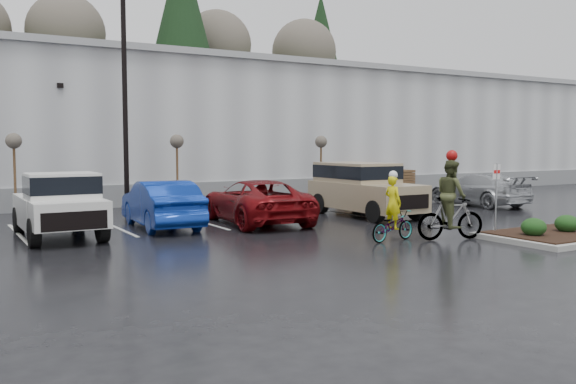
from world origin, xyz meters
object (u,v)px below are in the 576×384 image
car_far_silver (478,189)px  pickup_white (57,204)px  cyclist_olive (451,208)px  pallet_stack_b (375,183)px  car_red (256,201)px  pallet_stack_c (400,182)px  pallet_stack_a (350,184)px  suv_tan (366,190)px  sapling_east (321,145)px  car_blue (161,204)px  sapling_mid (177,145)px  lamppost (124,70)px  fire_lane_sign (496,190)px  sapling_west (14,145)px  cyclist_hivis (393,219)px

car_far_silver → pickup_white: bearing=1.8°
pickup_white → cyclist_olive: bearing=-33.6°
pallet_stack_b → car_red: car_red is taller
pallet_stack_c → car_red: car_red is taller
car_red → cyclist_olive: 6.95m
pallet_stack_a → suv_tan: 9.05m
sapling_east → pallet_stack_a: size_ratio=2.37×
sapling_east → car_blue: size_ratio=0.67×
car_red → car_far_silver: size_ratio=1.10×
pallet_stack_c → sapling_mid: bearing=-175.8°
sapling_east → pickup_white: size_ratio=0.62×
sapling_mid → sapling_east: 7.50m
pickup_white → car_far_silver: bearing=0.6°
pallet_stack_a → sapling_east: bearing=-158.2°
lamppost → sapling_east: (10.00, 1.00, -2.96)m
pallet_stack_b → car_far_silver: size_ratio=0.27×
pallet_stack_a → fire_lane_sign: 14.60m
sapling_mid → cyclist_olive: 13.22m
fire_lane_sign → car_red: fire_lane_sign is taller
sapling_mid → sapling_west: bearing=180.0°
cyclist_olive → pickup_white: bearing=72.1°
pallet_stack_c → pickup_white: (-19.54, -7.11, 0.30)m
pallet_stack_c → pickup_white: bearing=-160.0°
car_red → cyclist_hivis: bearing=111.5°
car_blue → sapling_east: bearing=-146.9°
pallet_stack_c → car_far_silver: size_ratio=0.27×
pickup_white → car_red: pickup_white is taller
pickup_white → car_far_silver: size_ratio=1.03×
lamppost → pickup_white: 7.79m
pallet_stack_a → pallet_stack_b: same height
sapling_west → sapling_east: 14.00m
pallet_stack_a → car_blue: car_blue is taller
car_blue → cyclist_olive: bearing=136.7°
sapling_mid → cyclist_hivis: sapling_mid is taller
fire_lane_sign → pickup_white: bearing=149.4°
sapling_east → pallet_stack_c: bearing=9.5°
sapling_west → cyclist_hivis: size_ratio=1.58×
sapling_west → pallet_stack_a: bearing=3.5°
pallet_stack_c → fire_lane_sign: fire_lane_sign is taller
suv_tan → car_red: bearing=176.6°
sapling_mid → pallet_stack_b: bearing=4.9°
car_far_silver → cyclist_hivis: bearing=32.0°
pickup_white → pallet_stack_b: bearing=21.8°
lamppost → cyclist_olive: 13.95m
car_red → suv_tan: suv_tan is taller
sapling_east → sapling_west: bearing=180.0°
sapling_east → pallet_stack_b: size_ratio=2.37×
sapling_west → car_far_silver: sapling_west is taller
pallet_stack_a → pickup_white: size_ratio=0.26×
car_red → cyclist_hivis: size_ratio=2.73×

